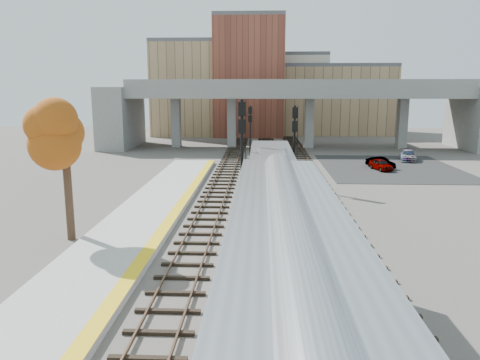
% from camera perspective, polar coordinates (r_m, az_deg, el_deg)
% --- Properties ---
extents(ground, '(160.00, 160.00, 0.00)m').
position_cam_1_polar(ground, '(23.45, 1.80, -9.72)').
color(ground, '#47423D').
rests_on(ground, ground).
extents(platform, '(4.50, 60.00, 0.35)m').
position_cam_1_polar(platform, '(24.58, -15.56, -8.71)').
color(platform, '#9E9E99').
rests_on(platform, ground).
extents(yellow_strip, '(0.70, 60.00, 0.01)m').
position_cam_1_polar(yellow_strip, '(24.00, -11.22, -8.54)').
color(yellow_strip, yellow).
rests_on(yellow_strip, platform).
extents(tracks, '(10.70, 95.00, 0.25)m').
position_cam_1_polar(tracks, '(35.40, 3.63, -2.40)').
color(tracks, black).
rests_on(tracks, ground).
extents(overpass, '(54.00, 12.00, 9.50)m').
position_cam_1_polar(overpass, '(67.13, 6.70, 8.89)').
color(overpass, slate).
rests_on(overpass, ground).
extents(buildings_far, '(43.00, 21.00, 20.60)m').
position_cam_1_polar(buildings_far, '(88.49, 3.35, 10.81)').
color(buildings_far, '#A0875D').
rests_on(buildings_far, ground).
extents(parking_lot, '(14.00, 18.00, 0.04)m').
position_cam_1_polar(parking_lot, '(52.43, 17.79, 1.46)').
color(parking_lot, black).
rests_on(parking_lot, ground).
extents(locomotive, '(3.02, 19.05, 4.10)m').
position_cam_1_polar(locomotive, '(30.93, 3.92, -0.21)').
color(locomotive, '#A8AAB2').
rests_on(locomotive, ground).
extents(signal_mast_near, '(0.60, 0.64, 7.58)m').
position_cam_1_polar(signal_mast_near, '(33.12, 0.23, 3.34)').
color(signal_mast_near, '#9E9E99').
rests_on(signal_mast_near, ground).
extents(signal_mast_mid, '(0.60, 0.64, 6.97)m').
position_cam_1_polar(signal_mast_mid, '(39.22, 6.62, 3.87)').
color(signal_mast_mid, '#9E9E99').
rests_on(signal_mast_mid, ground).
extents(signal_mast_far, '(0.60, 0.64, 6.30)m').
position_cam_1_polar(signal_mast_far, '(56.14, 1.24, 5.64)').
color(signal_mast_far, '#9E9E99').
rests_on(signal_mast_far, ground).
extents(tree, '(3.60, 3.60, 8.05)m').
position_cam_1_polar(tree, '(26.97, -20.65, 5.36)').
color(tree, '#382619').
rests_on(tree, ground).
extents(car_a, '(2.12, 3.55, 1.13)m').
position_cam_1_polar(car_a, '(50.36, 16.82, 1.81)').
color(car_a, '#99999E').
rests_on(car_a, parking_lot).
extents(car_b, '(2.69, 3.60, 1.13)m').
position_cam_1_polar(car_b, '(51.62, 16.75, 2.03)').
color(car_b, '#99999E').
rests_on(car_b, parking_lot).
extents(car_c, '(2.67, 4.48, 1.22)m').
position_cam_1_polar(car_c, '(57.97, 19.78, 2.84)').
color(car_c, '#99999E').
rests_on(car_c, parking_lot).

